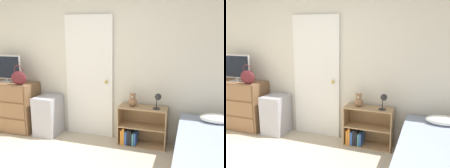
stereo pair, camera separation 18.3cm
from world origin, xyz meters
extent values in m
cube|color=beige|center=(0.00, 2.08, 1.27)|extent=(10.00, 0.06, 2.55)
cube|color=white|center=(-0.22, 2.03, 1.01)|extent=(0.82, 0.04, 2.02)
sphere|color=gold|center=(0.10, 1.98, 0.95)|extent=(0.06, 0.06, 0.06)
cube|color=brown|center=(-1.67, 1.81, 0.44)|extent=(0.99, 0.44, 0.87)
cube|color=#89613E|center=(-1.67, 1.58, 0.15)|extent=(0.91, 0.01, 0.25)
cube|color=#89613E|center=(-1.67, 1.58, 0.44)|extent=(0.91, 0.01, 0.25)
cube|color=#89613E|center=(-1.67, 1.58, 0.72)|extent=(0.91, 0.01, 0.25)
cube|color=#B7B7BC|center=(-1.72, 1.83, 0.88)|extent=(0.21, 0.16, 0.01)
cylinder|color=#B7B7BC|center=(-1.72, 1.83, 0.91)|extent=(0.04, 0.04, 0.04)
cube|color=#B7B7BC|center=(-1.72, 1.83, 1.13)|extent=(0.60, 0.02, 0.42)
cube|color=black|center=(-1.72, 1.82, 1.13)|extent=(0.56, 0.01, 0.38)
ellipsoid|color=#591E23|center=(-1.34, 1.67, 0.99)|extent=(0.29, 0.11, 0.24)
torus|color=#591E23|center=(-1.34, 1.67, 1.12)|extent=(0.17, 0.01, 0.17)
cube|color=#ADADB7|center=(-0.90, 1.82, 0.33)|extent=(0.38, 0.43, 0.67)
cube|color=tan|center=(0.37, 1.88, 0.31)|extent=(0.02, 0.30, 0.62)
cube|color=tan|center=(1.09, 1.88, 0.31)|extent=(0.02, 0.30, 0.62)
cube|color=tan|center=(0.73, 1.88, 0.01)|extent=(0.71, 0.30, 0.02)
cube|color=tan|center=(0.73, 1.88, 0.31)|extent=(0.71, 0.30, 0.02)
cube|color=tan|center=(0.73, 1.88, 0.61)|extent=(0.71, 0.30, 0.02)
cube|color=tan|center=(0.73, 2.03, 0.31)|extent=(0.74, 0.01, 0.62)
cube|color=orange|center=(0.42, 1.83, 0.13)|extent=(0.03, 0.17, 0.23)
cube|color=orange|center=(0.45, 1.84, 0.15)|extent=(0.03, 0.19, 0.26)
cube|color=#3359B2|center=(0.49, 1.86, 0.12)|extent=(0.04, 0.24, 0.21)
cube|color=black|center=(0.53, 1.83, 0.14)|extent=(0.03, 0.18, 0.24)
cube|color=black|center=(0.57, 1.86, 0.13)|extent=(0.03, 0.24, 0.23)
cube|color=teal|center=(0.60, 1.87, 0.11)|extent=(0.02, 0.25, 0.19)
cube|color=#3359B2|center=(0.64, 1.87, 0.12)|extent=(0.03, 0.25, 0.20)
sphere|color=#8C6647|center=(0.57, 1.88, 0.69)|extent=(0.14, 0.14, 0.14)
sphere|color=#8C6647|center=(0.57, 1.88, 0.78)|extent=(0.09, 0.09, 0.09)
sphere|color=silver|center=(0.57, 1.85, 0.77)|extent=(0.03, 0.03, 0.03)
sphere|color=#8C6647|center=(0.53, 1.88, 0.81)|extent=(0.04, 0.04, 0.04)
sphere|color=#8C6647|center=(0.60, 1.88, 0.81)|extent=(0.04, 0.04, 0.04)
cylinder|color=#262628|center=(0.94, 1.85, 0.63)|extent=(0.11, 0.11, 0.01)
cylinder|color=#262628|center=(0.94, 1.85, 0.71)|extent=(0.01, 0.01, 0.15)
sphere|color=#262628|center=(0.96, 1.84, 0.81)|extent=(0.10, 0.10, 0.10)
cube|color=#8C99B2|center=(1.77, 1.07, 0.33)|extent=(0.98, 1.87, 0.42)
ellipsoid|color=white|center=(1.77, 1.76, 0.59)|extent=(0.46, 0.28, 0.12)
camera|label=1|loc=(1.41, -1.74, 1.75)|focal=40.00mm
camera|label=2|loc=(1.58, -1.68, 1.75)|focal=40.00mm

